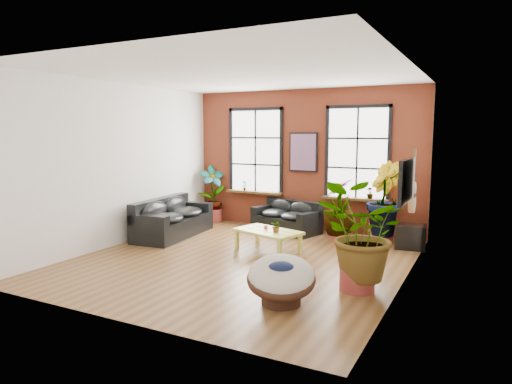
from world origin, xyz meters
TOP-DOWN VIEW (x-y plane):
  - room at (0.00, 0.15)m, footprint 6.04×6.54m
  - sofa_back at (-0.23, 2.74)m, footprint 1.82×1.24m
  - sofa_left at (-2.49, 1.05)m, footprint 1.15×2.32m
  - coffee_table at (0.15, 0.84)m, footprint 1.53×1.14m
  - papasan_chair at (1.60, -1.74)m, footprint 1.29×1.29m
  - poster at (0.00, 3.18)m, footprint 0.74×0.06m
  - tv_wall_unit at (2.93, 0.60)m, footprint 0.13×1.86m
  - media_box at (2.75, 2.39)m, footprint 0.66×0.57m
  - pot_back_left at (-2.54, 2.97)m, footprint 0.53×0.53m
  - pot_back_right at (2.07, 2.73)m, footprint 0.56×0.56m
  - pot_right_wall at (2.42, -0.68)m, footprint 0.65×0.65m
  - pot_mid at (1.19, 2.42)m, footprint 0.64×0.64m
  - floor_plant_back_left at (-2.56, 2.97)m, footprint 0.88×0.89m
  - floor_plant_back_right at (2.07, 2.76)m, footprint 1.03×1.12m
  - floor_plant_right_wall at (2.42, -0.68)m, footprint 1.56×1.42m
  - floor_plant_mid at (1.19, 2.39)m, footprint 0.93×0.93m
  - table_plant at (0.40, 0.74)m, footprint 0.26×0.24m
  - sill_plant_left at (-1.65, 3.13)m, footprint 0.17×0.17m
  - sill_plant_right at (1.70, 3.13)m, footprint 0.19×0.19m

SIDE VIEW (x-z plane):
  - pot_back_left at x=-2.54m, z-range 0.00..0.34m
  - pot_mid at x=1.19m, z-range 0.00..0.36m
  - pot_back_right at x=2.07m, z-range 0.00..0.40m
  - pot_right_wall at x=2.42m, z-range 0.00..0.40m
  - media_box at x=2.75m, z-range 0.00..0.50m
  - sofa_back at x=-0.23m, z-range -0.04..0.73m
  - papasan_chair at x=1.60m, z-range 0.01..0.75m
  - coffee_table at x=0.15m, z-range 0.12..0.65m
  - sofa_left at x=-2.49m, z-range -0.04..0.85m
  - table_plant at x=0.40m, z-range 0.44..0.69m
  - floor_plant_mid at x=1.19m, z-range 0.14..1.41m
  - floor_plant_back_left at x=-2.56m, z-range 0.15..1.56m
  - floor_plant_right_wall at x=2.42m, z-range 0.16..1.65m
  - floor_plant_back_right at x=2.07m, z-range 0.15..1.81m
  - sill_plant_left at x=-1.65m, z-range 0.90..1.17m
  - sill_plant_right at x=1.70m, z-range 0.90..1.17m
  - tv_wall_unit at x=2.93m, z-range 0.94..2.14m
  - room at x=0.00m, z-range -0.02..3.52m
  - poster at x=0.00m, z-range 1.46..2.44m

